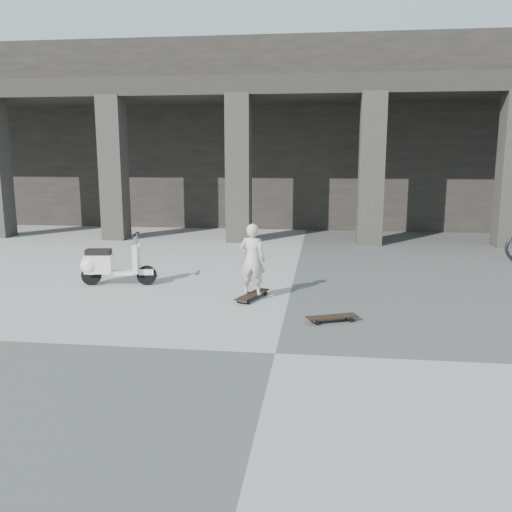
# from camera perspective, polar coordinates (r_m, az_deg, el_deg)

# --- Properties ---
(ground) EXTENTS (90.00, 90.00, 0.00)m
(ground) POSITION_cam_1_polar(r_m,az_deg,el_deg) (6.80, 2.04, -10.21)
(ground) COLOR #484846
(ground) RESTS_ON ground
(colonnade) EXTENTS (28.00, 8.82, 6.00)m
(colonnade) POSITION_cam_1_polar(r_m,az_deg,el_deg) (20.11, 5.71, 12.43)
(colonnade) COLOR black
(colonnade) RESTS_ON ground
(longboard) EXTENTS (0.51, 0.92, 0.09)m
(longboard) POSITION_cam_1_polar(r_m,az_deg,el_deg) (9.19, -0.39, -4.13)
(longboard) COLOR black
(longboard) RESTS_ON ground
(skateboard_spare) EXTENTS (0.78, 0.47, 0.09)m
(skateboard_spare) POSITION_cam_1_polar(r_m,az_deg,el_deg) (8.05, 8.00, -6.42)
(skateboard_spare) COLOR black
(skateboard_spare) RESTS_ON ground
(child) EXTENTS (0.47, 0.34, 1.20)m
(child) POSITION_cam_1_polar(r_m,az_deg,el_deg) (9.05, -0.39, -0.34)
(child) COLOR beige
(child) RESTS_ON longboard
(scooter) EXTENTS (1.40, 0.54, 0.98)m
(scooter) POSITION_cam_1_polar(r_m,az_deg,el_deg) (10.48, -15.57, -0.88)
(scooter) COLOR black
(scooter) RESTS_ON ground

